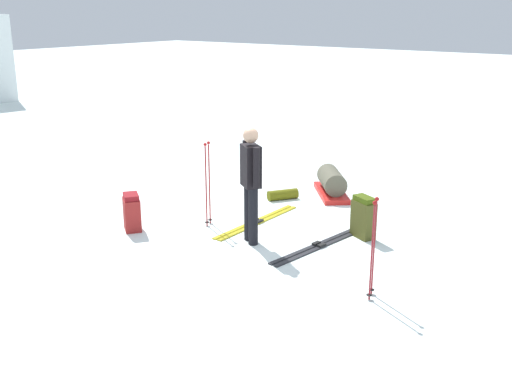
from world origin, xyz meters
TOP-DOWN VIEW (x-y plane):
  - ground_plane at (0.00, 0.00)m, footprint 80.00×80.00m
  - skier_standing at (-0.21, -0.07)m, footprint 0.37×0.49m
  - ski_pair_near at (0.23, -0.96)m, footprint 1.96×0.44m
  - ski_pair_far at (0.51, 0.36)m, footprint 1.99×0.20m
  - backpack_large_dark at (-0.90, 1.71)m, footprint 0.40×0.43m
  - backpack_bright at (0.94, -1.29)m, footprint 0.35×0.43m
  - ski_poles_planted_near at (-0.79, -2.28)m, footprint 0.21×0.11m
  - ski_poles_planted_far at (-0.02, 0.92)m, footprint 0.19×0.11m
  - gear_sled at (2.52, 0.16)m, footprint 1.22×1.14m
  - sleeping_mat_rolled at (1.77, 0.72)m, footprint 0.56×0.45m

SIDE VIEW (x-z plane):
  - ground_plane at x=0.00m, z-range 0.00..0.00m
  - ski_pair_far at x=0.51m, z-range -0.01..0.04m
  - ski_pair_near at x=0.23m, z-range -0.01..0.04m
  - sleeping_mat_rolled at x=1.77m, z-range 0.00..0.18m
  - gear_sled at x=2.52m, z-range -0.02..0.47m
  - backpack_large_dark at x=-0.90m, z-range -0.01..0.57m
  - backpack_bright at x=0.94m, z-range -0.01..0.63m
  - ski_poles_planted_near at x=-0.79m, z-range 0.07..1.29m
  - ski_poles_planted_far at x=-0.02m, z-range 0.07..1.41m
  - skier_standing at x=-0.21m, z-range 0.10..1.80m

